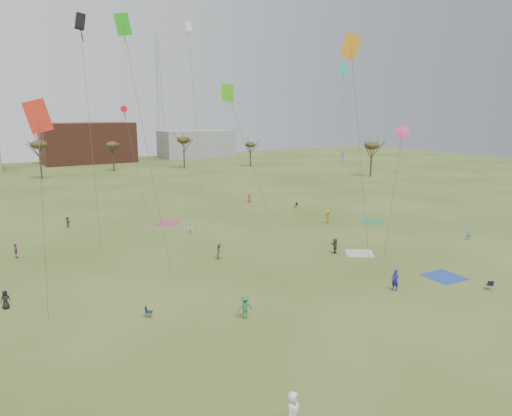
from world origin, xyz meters
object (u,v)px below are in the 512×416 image
flyer_near_left (293,410)px  flyer_near_right (395,280)px  camp_chair_center (489,287)px  flyer_near_center (245,307)px  radio_tower (159,100)px  camp_chair_left (149,314)px  camp_chair_right (296,206)px

flyer_near_left → flyer_near_right: flyer_near_left is taller
camp_chair_center → flyer_near_center: bearing=25.0°
radio_tower → flyer_near_right: bearing=-100.8°
flyer_near_right → camp_chair_left: bearing=-121.5°
flyer_near_center → flyer_near_right: size_ratio=0.96×
radio_tower → camp_chair_left: bearing=-110.1°
flyer_near_right → camp_chair_left: 20.93m
flyer_near_left → flyer_near_center: size_ratio=1.08×
flyer_near_left → flyer_near_right: size_ratio=1.04×
camp_chair_right → camp_chair_left: bearing=-57.1°
flyer_near_center → flyer_near_right: (13.95, -1.91, 0.04)m
flyer_near_center → camp_chair_right: size_ratio=2.09×
camp_chair_right → radio_tower: size_ratio=0.02×
camp_chair_center → camp_chair_right: bearing=-58.4°
camp_chair_left → camp_chair_center: (27.40, -9.92, 0.00)m
flyer_near_center → flyer_near_right: 14.08m
camp_chair_left → camp_chair_right: bearing=-21.9°
camp_chair_left → camp_chair_center: same height
flyer_near_right → camp_chair_right: 35.70m
flyer_near_center → flyer_near_right: bearing=-178.3°
camp_chair_left → radio_tower: 130.25m
radio_tower → flyer_near_center: bearing=-107.0°
flyer_near_right → camp_chair_center: 8.40m
camp_chair_left → camp_chair_right: (33.38, 27.32, 0.00)m
flyer_near_left → camp_chair_left: 16.03m
flyer_near_right → camp_chair_left: (-20.10, 5.81, -0.68)m
camp_chair_right → camp_chair_center: bearing=-15.5°
radio_tower → camp_chair_right: bearing=-96.6°
flyer_near_left → flyer_near_center: 12.67m
flyer_near_right → flyer_near_center: bearing=-113.2°
flyer_near_left → radio_tower: radio_tower is taller
camp_chair_right → radio_tower: bearing=167.0°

